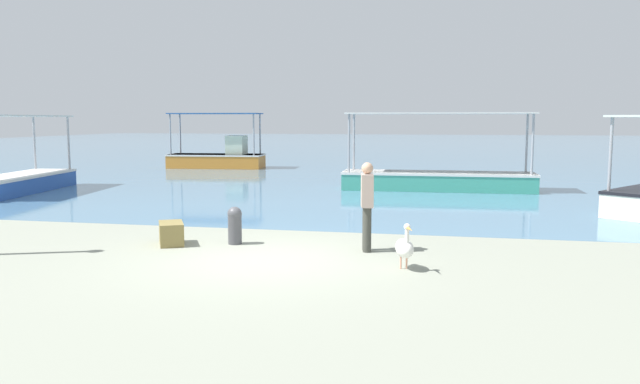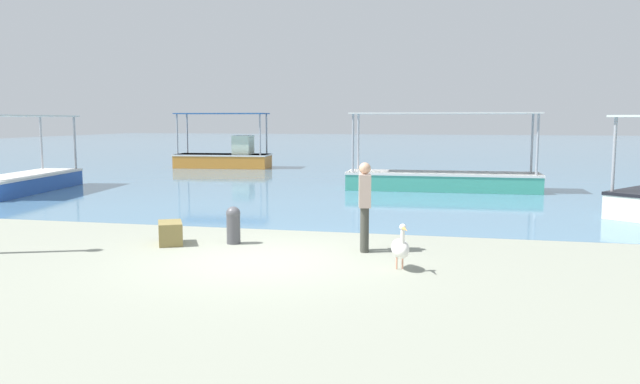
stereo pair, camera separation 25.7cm
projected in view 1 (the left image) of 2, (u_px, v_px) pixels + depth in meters
name	position (u px, v px, depth m)	size (l,w,h in m)	color
ground	(260.00, 260.00, 11.09)	(120.00, 120.00, 0.00)	gray
harbor_water	(412.00, 146.00, 57.80)	(110.00, 90.00, 0.00)	teal
fishing_boat_far_right	(17.00, 178.00, 21.25)	(2.35, 5.66, 2.63)	#2B58B1
fishing_boat_outer	(438.00, 175.00, 22.00)	(6.72, 1.83, 2.72)	teal
fishing_boat_far_left	(219.00, 156.00, 32.00)	(4.96, 2.14, 2.80)	orange
pelican	(404.00, 247.00, 10.37)	(0.45, 0.79, 0.80)	#E0997A
mooring_bollard	(235.00, 224.00, 12.48)	(0.29, 0.29, 0.76)	#47474C
fisherman_standing	(367.00, 204.00, 11.75)	(0.29, 0.43, 1.69)	#3C3D36
cargo_crate	(171.00, 233.00, 12.45)	(0.75, 0.45, 0.45)	olive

